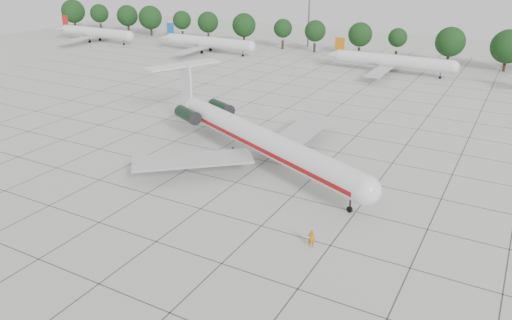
{
  "coord_description": "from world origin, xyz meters",
  "views": [
    {
      "loc": [
        30.24,
        -49.41,
        27.96
      ],
      "look_at": [
        2.62,
        0.54,
        3.5
      ],
      "focal_mm": 35.0,
      "sensor_mm": 36.0,
      "label": 1
    }
  ],
  "objects_px": {
    "bg_airliner_c": "(392,61)",
    "bg_airliner_b": "(208,42)",
    "main_airliner": "(251,135)",
    "ground_crew": "(311,238)",
    "bg_airliner_a": "(96,33)"
  },
  "relations": [
    {
      "from": "bg_airliner_c",
      "to": "bg_airliner_b",
      "type": "bearing_deg",
      "value": 180.0
    },
    {
      "from": "main_airliner",
      "to": "bg_airliner_c",
      "type": "height_order",
      "value": "main_airliner"
    },
    {
      "from": "main_airliner",
      "to": "bg_airliner_b",
      "type": "bearing_deg",
      "value": 153.11
    },
    {
      "from": "ground_crew",
      "to": "bg_airliner_c",
      "type": "bearing_deg",
      "value": -97.24
    },
    {
      "from": "bg_airliner_a",
      "to": "ground_crew",
      "type": "bearing_deg",
      "value": -35.55
    },
    {
      "from": "bg_airliner_b",
      "to": "bg_airliner_c",
      "type": "xyz_separation_m",
      "value": [
        52.55,
        -0.0,
        0.0
      ]
    },
    {
      "from": "main_airliner",
      "to": "bg_airliner_b",
      "type": "relative_size",
      "value": 1.5
    },
    {
      "from": "ground_crew",
      "to": "bg_airliner_c",
      "type": "height_order",
      "value": "bg_airliner_c"
    },
    {
      "from": "main_airliner",
      "to": "ground_crew",
      "type": "height_order",
      "value": "main_airliner"
    },
    {
      "from": "bg_airliner_a",
      "to": "bg_airliner_b",
      "type": "bearing_deg",
      "value": 3.94
    },
    {
      "from": "bg_airliner_c",
      "to": "ground_crew",
      "type": "bearing_deg",
      "value": -80.63
    },
    {
      "from": "ground_crew",
      "to": "bg_airliner_a",
      "type": "bearing_deg",
      "value": -52.16
    },
    {
      "from": "ground_crew",
      "to": "bg_airliner_b",
      "type": "relative_size",
      "value": 0.07
    },
    {
      "from": "main_airliner",
      "to": "bg_airliner_b",
      "type": "height_order",
      "value": "main_airliner"
    },
    {
      "from": "main_airliner",
      "to": "ground_crew",
      "type": "distance_m",
      "value": 23.58
    }
  ]
}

